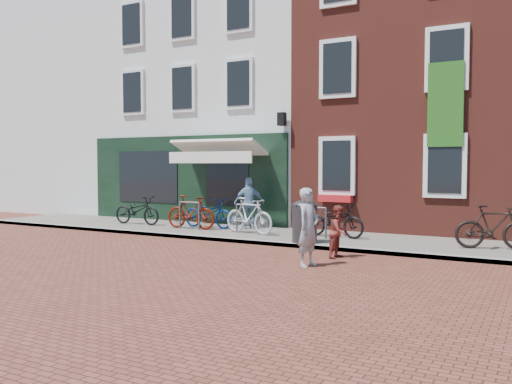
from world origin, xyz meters
The scene contains 15 objects.
ground centered at (0.00, 0.00, 0.00)m, with size 80.00×80.00×0.00m, color brown.
sidewalk centered at (1.00, 1.50, 0.05)m, with size 24.00×3.00×0.10m, color slate.
building_stucco centered at (-5.00, 7.00, 4.50)m, with size 8.00×8.00×9.00m, color silver.
building_brick_mid centered at (2.00, 7.00, 5.00)m, with size 6.00×8.00×10.00m, color maroon.
filler_left centered at (-12.50, 7.00, 4.50)m, with size 7.00×8.00×9.00m, color silver.
litter_bin centered at (0.64, 0.30, 0.68)m, with size 0.62×0.62×1.13m.
woman centered at (1.73, -2.02, 0.79)m, with size 0.57×0.38×1.57m, color gray.
boy centered at (1.93, -0.78, 0.57)m, with size 0.56×0.43×1.15m, color maroon.
cafe_person centered at (-2.00, 2.19, 0.87)m, with size 0.91×0.38×1.55m, color #7393B8.
bicycle_0 centered at (-5.70, 1.39, 0.56)m, with size 0.60×1.73×0.91m, color black.
bicycle_1 centered at (-3.48, 1.24, 0.61)m, with size 0.47×1.68×1.01m, color #4F0D04.
bicycle_2 centered at (-3.16, 1.72, 0.56)m, with size 0.60×1.73×0.91m, color #031A51.
bicycle_3 centered at (-1.40, 1.12, 0.61)m, with size 0.47×1.68×1.01m, color #A8A8AA.
bicycle_4 centered at (0.93, 1.62, 0.56)m, with size 0.60×1.73×0.91m, color black.
bicycle_5 centered at (4.84, 1.43, 0.61)m, with size 0.47×1.68×1.01m, color black.
Camera 1 is at (5.90, -11.81, 2.05)m, focal length 37.51 mm.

